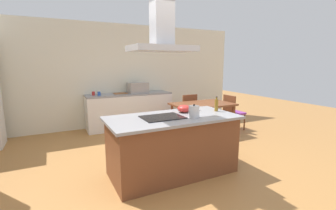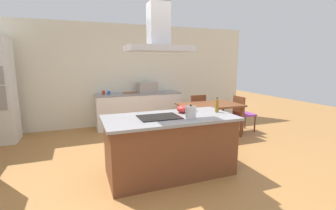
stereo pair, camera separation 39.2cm
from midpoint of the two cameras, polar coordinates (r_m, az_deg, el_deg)
ground at (r=5.13m, az=-9.08°, el=-9.20°), size 16.00×16.00×0.00m
wall_back at (r=6.54m, az=-14.13°, el=6.90°), size 7.20×0.10×2.70m
kitchen_island at (r=3.66m, az=-1.99°, el=-9.65°), size 1.97×0.97×0.90m
cooktop at (r=3.46m, az=-4.62°, el=-3.00°), size 0.60×0.44×0.01m
tea_kettle at (r=3.45m, az=3.11°, el=-1.64°), size 0.21×0.16×0.20m
olive_oil_bottle at (r=3.93m, az=8.88°, el=-0.03°), size 0.06×0.06×0.25m
mixing_bowl at (r=3.81m, az=0.99°, el=-0.92°), size 0.22×0.22×0.12m
back_counter at (r=6.35m, az=-11.04°, el=-1.27°), size 2.22×0.62×0.90m
countertop_microwave at (r=6.33m, az=-9.12°, el=4.16°), size 0.50×0.38×0.28m
coffee_mug_red at (r=6.16m, az=-19.39°, el=2.65°), size 0.08×0.08×0.09m
coffee_mug_blue at (r=6.09m, az=-18.17°, el=2.64°), size 0.08×0.08×0.09m
cutting_board at (r=6.27m, az=-13.25°, el=2.75°), size 0.34×0.24×0.02m
dining_table at (r=5.57m, az=6.39°, el=-0.47°), size 1.40×0.90×0.75m
chair_at_right_end at (r=6.14m, az=13.54°, el=-1.20°), size 0.42×0.42×0.89m
chair_facing_back_wall at (r=6.16m, az=2.99°, el=-0.90°), size 0.42×0.42×0.89m
range_hood at (r=3.39m, az=-4.92°, el=17.05°), size 0.90×0.55×0.78m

